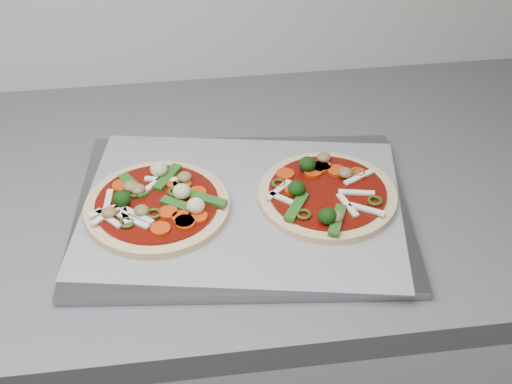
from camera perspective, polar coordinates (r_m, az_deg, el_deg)
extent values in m
cube|color=slate|center=(1.04, -17.12, -1.39)|extent=(3.60, 0.60, 0.04)
cube|color=gray|center=(0.95, -1.11, -1.45)|extent=(0.47, 0.37, 0.01)
cube|color=gray|center=(0.95, -1.11, -1.07)|extent=(0.47, 0.38, 0.00)
cylinder|color=#EDC78B|center=(0.95, -7.90, -1.18)|extent=(0.26, 0.26, 0.01)
cylinder|color=#5E1106|center=(0.94, -7.94, -0.85)|extent=(0.22, 0.22, 0.00)
cylinder|color=#D33A00|center=(0.97, -10.73, 0.50)|extent=(0.03, 0.03, 0.00)
cylinder|color=#D33A00|center=(0.90, -5.68, -2.49)|extent=(0.03, 0.03, 0.00)
torus|color=#294411|center=(0.96, -9.69, -0.04)|extent=(0.03, 0.03, 0.00)
cube|color=white|center=(0.92, -11.72, -2.08)|extent=(0.04, 0.04, 0.00)
cube|color=white|center=(0.93, -11.86, -1.80)|extent=(0.04, 0.04, 0.00)
cylinder|color=#D33A00|center=(0.95, -4.73, -0.07)|extent=(0.03, 0.03, 0.00)
cube|color=white|center=(0.93, -10.51, -1.58)|extent=(0.02, 0.05, 0.00)
cylinder|color=#D33A00|center=(0.91, -4.67, -1.97)|extent=(0.03, 0.03, 0.00)
ellipsoid|color=olive|center=(0.92, -9.16, -1.48)|extent=(0.03, 0.03, 0.01)
torus|color=#294411|center=(0.95, -6.50, 0.01)|extent=(0.02, 0.02, 0.00)
cube|color=white|center=(0.92, -9.39, -1.88)|extent=(0.04, 0.04, 0.00)
ellipsoid|color=olive|center=(0.97, -5.75, 1.20)|extent=(0.03, 0.03, 0.01)
cube|color=#2F5E1F|center=(0.98, -7.11, 1.18)|extent=(0.04, 0.06, 0.00)
ellipsoid|color=beige|center=(0.98, -7.78, 1.83)|extent=(0.03, 0.03, 0.02)
torus|color=#294411|center=(0.95, -6.48, 0.07)|extent=(0.03, 0.03, 0.00)
cylinder|color=#D33A00|center=(0.97, -6.52, 0.76)|extent=(0.03, 0.03, 0.00)
cube|color=#2F5E1F|center=(0.93, -6.01, -1.10)|extent=(0.06, 0.04, 0.00)
torus|color=#294411|center=(0.97, -5.81, 0.84)|extent=(0.02, 0.02, 0.00)
ellipsoid|color=olive|center=(0.96, -10.00, 0.45)|extent=(0.03, 0.03, 0.01)
ellipsoid|color=olive|center=(0.92, -11.68, -1.62)|extent=(0.02, 0.02, 0.01)
ellipsoid|color=#10350A|center=(0.94, -10.69, -0.52)|extent=(0.03, 0.03, 0.02)
cylinder|color=#D33A00|center=(0.91, -5.96, -2.03)|extent=(0.03, 0.03, 0.00)
cube|color=white|center=(0.93, -11.85, -1.43)|extent=(0.05, 0.03, 0.00)
cube|color=white|center=(0.95, -11.76, -0.75)|extent=(0.01, 0.05, 0.00)
cylinder|color=#D33A00|center=(0.90, -7.65, -2.93)|extent=(0.03, 0.03, 0.00)
cylinder|color=#D33A00|center=(0.92, -7.04, -1.64)|extent=(0.03, 0.03, 0.00)
ellipsoid|color=beige|center=(0.91, -4.85, -1.10)|extent=(0.03, 0.03, 0.02)
cube|color=white|center=(0.96, -8.48, 0.40)|extent=(0.04, 0.04, 0.00)
ellipsoid|color=beige|center=(0.94, -5.98, 0.04)|extent=(0.03, 0.03, 0.02)
cube|color=white|center=(0.91, -9.80, -2.27)|extent=(0.04, 0.04, 0.00)
torus|color=#294411|center=(0.92, -8.18, -1.72)|extent=(0.02, 0.02, 0.00)
ellipsoid|color=olive|center=(0.95, -9.42, 0.20)|extent=(0.02, 0.02, 0.01)
cube|color=white|center=(0.97, -7.52, 1.00)|extent=(0.05, 0.02, 0.00)
cylinder|color=#D33A00|center=(0.96, -5.92, 0.62)|extent=(0.03, 0.03, 0.00)
cylinder|color=#D33A00|center=(0.90, -5.75, -2.38)|extent=(0.03, 0.03, 0.00)
torus|color=#294411|center=(0.91, -10.29, -2.44)|extent=(0.02, 0.02, 0.00)
cube|color=#2F5E1F|center=(0.93, -4.04, -0.53)|extent=(0.06, 0.04, 0.00)
cube|color=#2F5E1F|center=(0.97, -9.82, 0.52)|extent=(0.04, 0.06, 0.00)
cylinder|color=#EDC78B|center=(0.96, 5.72, -0.28)|extent=(0.25, 0.25, 0.01)
cylinder|color=#5E1106|center=(0.96, 5.74, 0.03)|extent=(0.21, 0.21, 0.00)
cube|color=#2F5E1F|center=(0.92, 3.26, -1.16)|extent=(0.04, 0.06, 0.00)
cylinder|color=#D33A00|center=(0.98, 2.34, 1.45)|extent=(0.03, 0.03, 0.00)
cylinder|color=#D33A00|center=(0.99, 5.34, 2.09)|extent=(0.03, 0.03, 0.00)
torus|color=#294411|center=(0.99, 8.19, 1.51)|extent=(0.02, 0.02, 0.00)
cube|color=white|center=(0.95, 8.04, -0.05)|extent=(0.05, 0.02, 0.00)
cube|color=white|center=(0.95, 1.85, 0.19)|extent=(0.04, 0.04, 0.00)
torus|color=#294411|center=(0.96, 1.85, 0.69)|extent=(0.03, 0.03, 0.00)
cube|color=white|center=(0.98, 8.21, 1.17)|extent=(0.05, 0.03, 0.00)
cylinder|color=#D33A00|center=(0.95, 3.02, 0.20)|extent=(0.03, 0.03, 0.00)
ellipsoid|color=#10350A|center=(0.94, 3.27, 0.29)|extent=(0.03, 0.03, 0.02)
ellipsoid|color=#10350A|center=(0.90, 5.74, -1.91)|extent=(0.03, 0.03, 0.02)
cube|color=white|center=(0.93, 2.31, -0.62)|extent=(0.04, 0.04, 0.00)
cube|color=#2F5E1F|center=(0.91, 6.53, -2.23)|extent=(0.04, 0.06, 0.00)
cylinder|color=#D33A00|center=(0.98, 4.57, 1.64)|extent=(0.03, 0.03, 0.00)
ellipsoid|color=olive|center=(0.90, 6.42, -1.97)|extent=(0.03, 0.03, 0.01)
ellipsoid|color=#10350A|center=(0.98, 4.12, 2.24)|extent=(0.03, 0.03, 0.02)
cylinder|color=#D33A00|center=(0.99, 5.19, 2.00)|extent=(0.03, 0.03, 0.00)
torus|color=#294411|center=(0.91, 3.83, -1.79)|extent=(0.02, 0.02, 0.00)
torus|color=#294411|center=(0.94, 9.50, -0.69)|extent=(0.03, 0.03, 0.00)
cylinder|color=#D33A00|center=(0.99, 8.12, 1.46)|extent=(0.03, 0.03, 0.00)
ellipsoid|color=olive|center=(0.98, 7.17, 1.54)|extent=(0.02, 0.02, 0.01)
ellipsoid|color=olive|center=(1.00, 5.45, 2.78)|extent=(0.03, 0.03, 0.01)
cube|color=white|center=(0.93, 7.33, -1.05)|extent=(0.02, 0.05, 0.00)
cube|color=white|center=(0.93, 8.84, -1.38)|extent=(0.05, 0.03, 0.00)
cylinder|color=#D33A00|center=(0.99, 6.47, 1.70)|extent=(0.03, 0.03, 0.00)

